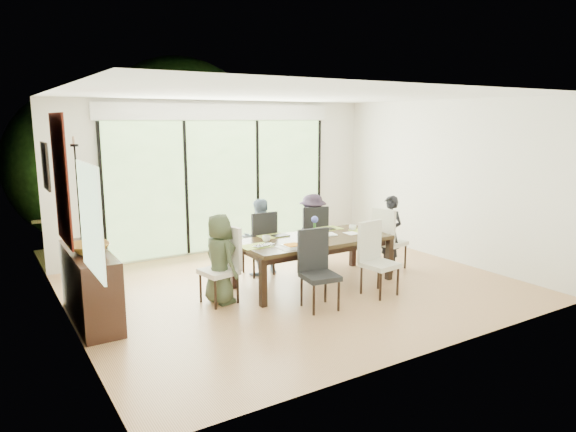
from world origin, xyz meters
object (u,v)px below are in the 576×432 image
chair_near_right (380,259)px  cup_a (266,239)px  chair_near_left (320,270)px  person_left_end (220,259)px  laptop (266,246)px  chair_far_right (312,235)px  person_right_end (390,233)px  cup_b (326,235)px  chair_right_end (391,238)px  person_far_right (312,230)px  chair_far_left (258,242)px  cup_c (353,228)px  bowl (89,248)px  chair_left_end (219,266)px  person_far_left (259,237)px  table_top (314,240)px  sideboard (90,286)px  vase (315,233)px

chair_near_right → cup_a: size_ratio=8.87×
chair_near_left → person_left_end: (-0.98, 0.87, 0.09)m
laptop → chair_far_right: bearing=21.4°
person_right_end → cup_b: (-1.33, -0.10, 0.14)m
chair_right_end → cup_b: bearing=82.9°
chair_right_end → chair_near_left: 2.18m
person_far_right → chair_far_left: bearing=-4.5°
chair_near_right → cup_c: chair_near_right is taller
chair_far_right → person_right_end: person_right_end is taller
chair_right_end → chair_far_right: same height
chair_near_left → cup_c: chair_near_left is taller
laptop → chair_right_end: bearing=-10.3°
chair_near_left → cup_c: size_ratio=8.87×
chair_far_left → bowl: (-2.59, -0.69, 0.41)m
person_right_end → laptop: bearing=-94.5°
chair_near_left → bowl: (-2.54, 1.03, 0.41)m
chair_near_left → person_right_end: 2.16m
chair_left_end → cup_c: 2.31m
chair_near_left → cup_c: bearing=44.4°
chair_far_right → chair_near_left: size_ratio=1.00×
cup_b → chair_far_right: bearing=67.2°
person_left_end → person_far_left: (1.03, 0.83, 0.00)m
chair_far_left → person_far_left: bearing=90.0°
person_left_end → chair_near_right: bearing=-122.6°
chair_left_end → cup_c: (2.30, 0.10, 0.23)m
chair_far_left → person_far_right: bearing=178.8°
bowl → table_top: bearing=-3.1°
chair_right_end → sideboard: 4.55m
chair_near_right → laptop: chair_near_right is taller
table_top → chair_near_right: bearing=-60.1°
sideboard → vase: bearing=-3.9°
person_right_end → cup_b: bearing=-92.7°
chair_left_end → cup_b: 1.67m
chair_far_right → sideboard: bearing=26.2°
vase → laptop: vase is taller
person_far_right → laptop: 1.68m
sideboard → chair_near_left: bearing=-24.0°
table_top → person_far_left: bearing=118.5°
cup_c → person_far_left: bearing=149.7°
chair_right_end → laptop: (-2.35, -0.10, 0.20)m
vase → sideboard: size_ratio=0.07×
chair_left_end → chair_right_end: 3.00m
chair_left_end → person_far_right: bearing=102.4°
chair_left_end → chair_far_right: (2.05, 0.85, 0.00)m
chair_right_end → chair_near_left: bearing=102.2°
chair_near_right → bowl: size_ratio=2.22×
chair_far_right → cup_b: bearing=84.1°
person_right_end → person_far_left: size_ratio=1.00×
chair_far_right → cup_c: (0.25, -0.75, 0.23)m
chair_far_left → chair_near_left: same height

